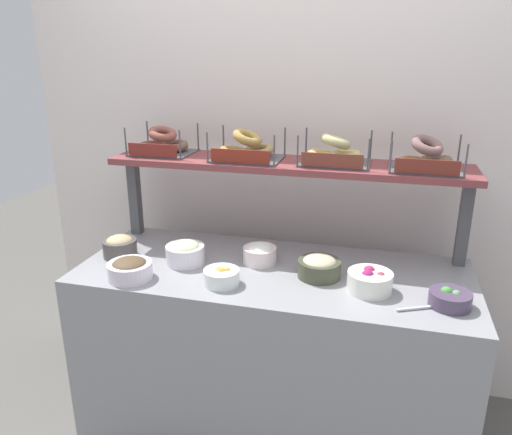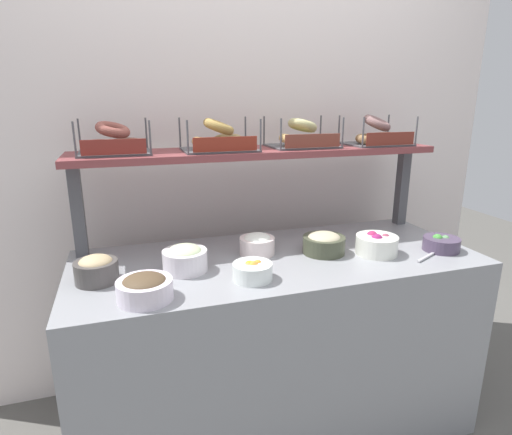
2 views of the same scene
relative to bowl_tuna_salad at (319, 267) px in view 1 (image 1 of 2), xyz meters
name	(u,v)px [view 1 (image 1 of 2)]	position (x,y,z in m)	size (l,w,h in m)	color
ground_plane	(271,425)	(-0.21, 0.02, -0.90)	(8.00, 8.00, 0.00)	#595651
back_wall	(297,165)	(-0.21, 0.57, 0.30)	(2.92, 0.06, 2.40)	silver
deli_counter	(272,352)	(-0.21, 0.02, -0.47)	(1.72, 0.70, 0.85)	gray
shelf_riser_left	(135,196)	(-1.00, 0.29, 0.15)	(0.05, 0.05, 0.40)	#4C4C51
shelf_riser_right	(464,223)	(0.59, 0.29, 0.15)	(0.05, 0.05, 0.40)	#4C4C51
upper_shelf	(287,165)	(-0.21, 0.29, 0.37)	(1.68, 0.32, 0.03)	brown
bowl_tuna_salad	(319,267)	(0.00, 0.00, 0.00)	(0.18, 0.18, 0.09)	#424733
bowl_beet_salad	(370,281)	(0.21, -0.08, 0.00)	(0.18, 0.18, 0.10)	white
bowl_hummus	(120,246)	(-0.93, -0.02, 0.00)	(0.16, 0.16, 0.10)	#4A4644
bowl_scallion_spread	(185,252)	(-0.61, -0.01, 0.01)	(0.17, 0.17, 0.11)	white
bowl_fruit_salad	(222,276)	(-0.38, -0.17, -0.01)	(0.15, 0.15, 0.07)	white
bowl_cream_cheese	(260,253)	(-0.28, 0.08, 0.00)	(0.15, 0.15, 0.09)	white
bowl_veggie_mix	(450,298)	(0.51, -0.13, -0.01)	(0.16, 0.16, 0.07)	#4C3D56
bowl_chocolate_spread	(130,269)	(-0.77, -0.22, 0.00)	(0.19, 0.19, 0.09)	white
serving_spoon_near_plate	(426,307)	(0.43, -0.17, -0.04)	(0.17, 0.09, 0.01)	#B7B7BC
bagel_basket_cinnamon_raisin	(163,145)	(-0.84, 0.30, 0.43)	(0.29, 0.25, 0.14)	#4C4C51
bagel_basket_everything	(247,150)	(-0.40, 0.27, 0.43)	(0.32, 0.26, 0.15)	#4C4C51
bagel_basket_plain	(335,154)	(0.01, 0.29, 0.43)	(0.31, 0.26, 0.14)	#4C4C51
bagel_basket_poppy	(425,159)	(0.40, 0.27, 0.43)	(0.30, 0.26, 0.15)	#4C4C51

